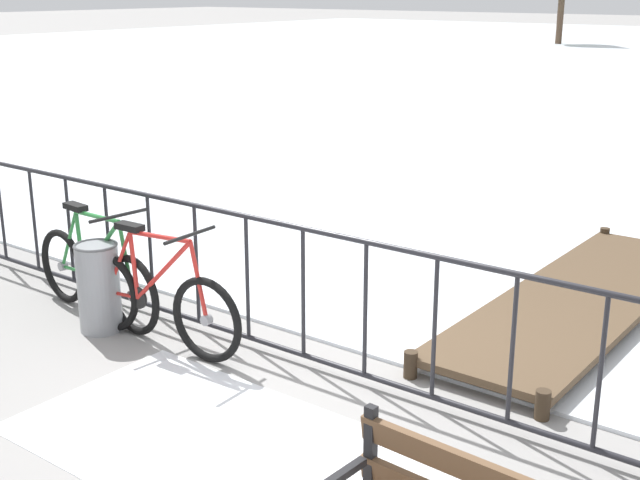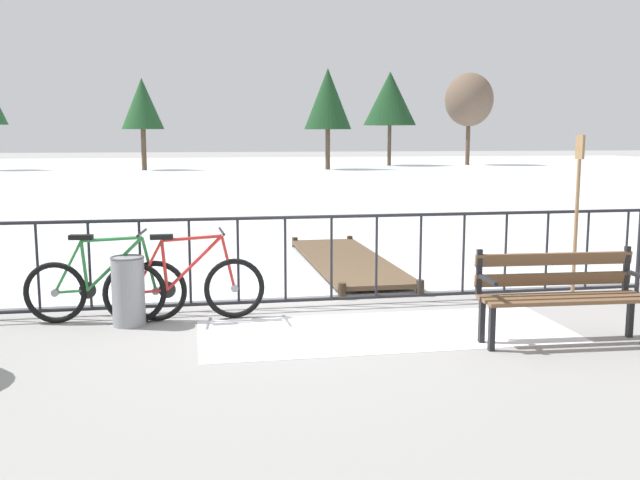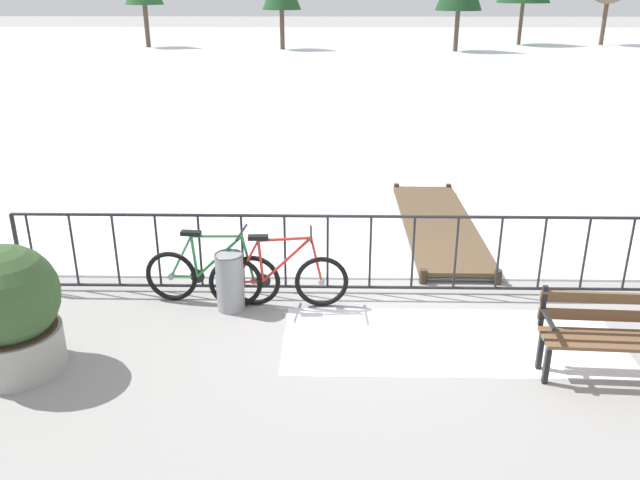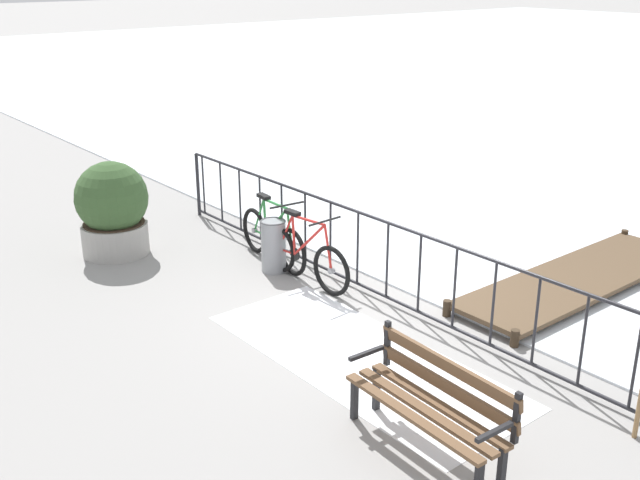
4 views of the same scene
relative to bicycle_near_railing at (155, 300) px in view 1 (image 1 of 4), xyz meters
The scene contains 7 objects.
ground_plane 1.26m from the bicycle_near_railing, 19.48° to the left, with size 160.00×160.00×0.00m, color gray.
snow_patch 2.18m from the bicycle_near_railing, 21.79° to the right, with size 3.75×1.49×0.01m, color white.
railing_fence 1.22m from the bicycle_near_railing, 19.48° to the left, with size 9.06×0.06×1.07m.
bicycle_near_railing is the anchor object (origin of this frame).
bicycle_second 0.84m from the bicycle_near_railing, behind, with size 1.71×0.52×0.97m.
trash_bin 0.59m from the bicycle_near_railing, behind, with size 0.35×0.35×0.73m.
wooden_dock 3.59m from the bicycle_near_railing, 48.67° to the left, with size 1.10×4.08×0.20m.
Camera 1 is at (3.52, -4.43, 2.68)m, focal length 47.10 mm.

